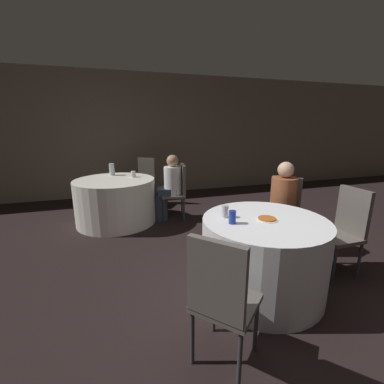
% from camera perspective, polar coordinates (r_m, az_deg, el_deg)
% --- Properties ---
extents(ground_plane, '(16.00, 16.00, 0.00)m').
position_cam_1_polar(ground_plane, '(2.76, 13.66, -21.86)').
color(ground_plane, black).
extents(wall_back, '(16.00, 0.06, 2.80)m').
position_cam_1_polar(wall_back, '(6.38, -6.41, 12.39)').
color(wall_back, gray).
rests_on(wall_back, ground_plane).
extents(table_near, '(1.20, 1.20, 0.75)m').
position_cam_1_polar(table_near, '(2.71, 15.45, -13.38)').
color(table_near, silver).
rests_on(table_near, ground_plane).
extents(table_far, '(1.33, 1.33, 0.75)m').
position_cam_1_polar(table_far, '(4.58, -16.58, -1.92)').
color(table_far, white).
rests_on(table_far, ground_plane).
extents(chair_near_southwest, '(0.57, 0.57, 0.98)m').
position_cam_1_polar(chair_near_southwest, '(1.77, 6.43, -21.56)').
color(chair_near_southwest, '#59514C').
rests_on(chair_near_southwest, ground_plane).
extents(chair_near_east, '(0.41, 0.40, 0.98)m').
position_cam_1_polar(chair_near_east, '(3.28, 30.95, -6.22)').
color(chair_near_east, '#59514C').
rests_on(chair_near_east, ground_plane).
extents(chair_near_northeast, '(0.57, 0.57, 0.98)m').
position_cam_1_polar(chair_near_northeast, '(3.57, 19.68, -3.37)').
color(chair_near_northeast, '#59514C').
rests_on(chair_near_northeast, ground_plane).
extents(chair_far_east, '(0.46, 0.46, 0.98)m').
position_cam_1_polar(chair_far_east, '(4.49, -2.97, 1.01)').
color(chair_far_east, '#59514C').
rests_on(chair_far_east, ground_plane).
extents(chair_far_northeast, '(0.56, 0.56, 0.98)m').
position_cam_1_polar(chair_far_northeast, '(5.43, -10.35, 3.15)').
color(chair_far_northeast, '#59514C').
rests_on(chair_far_northeast, ground_plane).
extents(person_floral_shirt, '(0.46, 0.45, 1.20)m').
position_cam_1_polar(person_floral_shirt, '(3.40, 19.21, -3.78)').
color(person_floral_shirt, '#282828').
rests_on(person_floral_shirt, ground_plane).
extents(person_white_shirt, '(0.49, 0.34, 1.15)m').
position_cam_1_polar(person_white_shirt, '(4.48, -5.23, 0.89)').
color(person_white_shirt, '#33384C').
rests_on(person_white_shirt, ground_plane).
extents(pizza_plate_near, '(0.21, 0.21, 0.02)m').
position_cam_1_polar(pizza_plate_near, '(2.56, 16.33, -5.74)').
color(pizza_plate_near, white).
rests_on(pizza_plate_near, table_near).
extents(soda_can_blue, '(0.07, 0.07, 0.12)m').
position_cam_1_polar(soda_can_blue, '(2.37, 8.96, -5.54)').
color(soda_can_blue, '#1E38A5').
rests_on(soda_can_blue, table_near).
extents(soda_can_silver, '(0.07, 0.07, 0.12)m').
position_cam_1_polar(soda_can_silver, '(2.52, 7.34, -4.30)').
color(soda_can_silver, silver).
rests_on(soda_can_silver, table_near).
extents(bottle_far, '(0.09, 0.09, 0.21)m').
position_cam_1_polar(bottle_far, '(4.87, -17.38, 4.83)').
color(bottle_far, silver).
rests_on(bottle_far, table_far).
extents(cup_far, '(0.08, 0.08, 0.10)m').
position_cam_1_polar(cup_far, '(4.60, -12.92, 3.89)').
color(cup_far, silver).
rests_on(cup_far, table_far).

